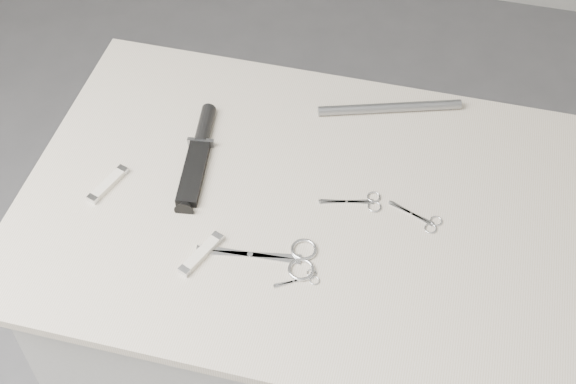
% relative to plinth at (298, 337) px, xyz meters
% --- Properties ---
extents(plinth, '(0.90, 0.60, 0.90)m').
position_rel_plinth_xyz_m(plinth, '(0.00, 0.00, 0.00)').
color(plinth, '#B5B5B3').
rests_on(plinth, ground).
extents(display_board, '(1.00, 0.70, 0.02)m').
position_rel_plinth_xyz_m(display_board, '(0.00, 0.00, 0.46)').
color(display_board, beige).
rests_on(display_board, plinth).
extents(large_shears, '(0.20, 0.09, 0.01)m').
position_rel_plinth_xyz_m(large_shears, '(-0.00, -0.12, 0.47)').
color(large_shears, silver).
rests_on(large_shears, display_board).
extents(embroidery_scissors_a, '(0.11, 0.05, 0.00)m').
position_rel_plinth_xyz_m(embroidery_scissors_a, '(0.10, 0.03, 0.47)').
color(embroidery_scissors_a, silver).
rests_on(embroidery_scissors_a, display_board).
extents(embroidery_scissors_b, '(0.10, 0.06, 0.00)m').
position_rel_plinth_xyz_m(embroidery_scissors_b, '(0.22, 0.02, 0.47)').
color(embroidery_scissors_b, silver).
rests_on(embroidery_scissors_b, display_board).
extents(tiny_scissors, '(0.07, 0.05, 0.00)m').
position_rel_plinth_xyz_m(tiny_scissors, '(0.04, -0.16, 0.47)').
color(tiny_scissors, silver).
rests_on(tiny_scissors, display_board).
extents(sheathed_knife, '(0.07, 0.25, 0.03)m').
position_rel_plinth_xyz_m(sheathed_knife, '(-0.21, 0.07, 0.48)').
color(sheathed_knife, black).
rests_on(sheathed_knife, display_board).
extents(pocket_knife_a, '(0.05, 0.09, 0.01)m').
position_rel_plinth_xyz_m(pocket_knife_a, '(-0.35, -0.04, 0.48)').
color(pocket_knife_a, white).
rests_on(pocket_knife_a, display_board).
extents(pocket_knife_b, '(0.06, 0.10, 0.01)m').
position_rel_plinth_xyz_m(pocket_knife_b, '(-0.14, -0.15, 0.48)').
color(pocket_knife_b, white).
rests_on(pocket_knife_b, display_board).
extents(metal_rail, '(0.27, 0.11, 0.02)m').
position_rel_plinth_xyz_m(metal_rail, '(0.11, 0.27, 0.48)').
color(metal_rail, gray).
rests_on(metal_rail, display_board).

